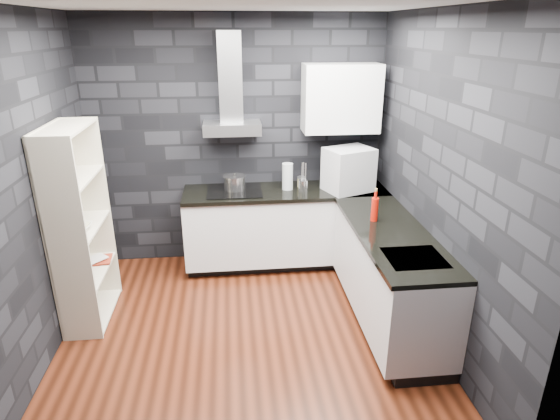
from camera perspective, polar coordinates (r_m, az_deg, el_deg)
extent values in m
plane|color=#491D0F|center=(4.31, -4.13, -14.90)|extent=(3.20, 3.20, 0.00)
plane|color=silver|center=(3.48, -5.40, 23.83)|extent=(3.20, 3.20, 0.00)
cube|color=black|center=(5.24, -5.24, 8.10)|extent=(3.20, 0.05, 2.70)
cube|color=black|center=(2.20, -3.33, -11.52)|extent=(3.20, 0.05, 2.70)
cube|color=black|center=(3.99, -28.70, 1.23)|extent=(0.05, 3.20, 2.70)
cube|color=black|center=(4.05, 18.99, 3.01)|extent=(0.05, 3.20, 2.70)
cube|color=black|center=(5.45, 0.57, -5.85)|extent=(2.18, 0.50, 0.10)
cube|color=black|center=(4.58, 13.18, -12.25)|extent=(0.50, 1.78, 0.10)
cube|color=silver|center=(5.23, 0.64, -1.86)|extent=(2.20, 0.60, 0.76)
cube|color=silver|center=(4.35, 13.16, -7.58)|extent=(0.60, 1.80, 0.76)
cube|color=black|center=(5.08, 0.67, 2.24)|extent=(2.20, 0.62, 0.04)
cube|color=black|center=(4.17, 13.48, -2.77)|extent=(0.62, 1.80, 0.04)
cube|color=black|center=(5.24, 9.38, 2.56)|extent=(0.62, 0.62, 0.04)
cube|color=#A9AAAE|center=(5.00, -5.85, 9.91)|extent=(0.60, 0.34, 0.12)
cube|color=#A9AAAE|center=(5.00, -6.09, 15.81)|extent=(0.24, 0.20, 0.90)
cube|color=silver|center=(5.09, 7.44, 13.35)|extent=(0.80, 0.35, 0.70)
cube|color=black|center=(5.05, -5.56, 2.33)|extent=(0.58, 0.50, 0.01)
cube|color=#A9AAAE|center=(3.75, 16.10, -5.66)|extent=(0.44, 0.40, 0.01)
cylinder|color=silver|center=(5.07, -5.55, 3.29)|extent=(0.30, 0.30, 0.14)
cylinder|color=#B5BFC4|center=(5.06, 0.93, 4.11)|extent=(0.12, 0.12, 0.29)
cylinder|color=tan|center=(5.17, 2.57, 3.38)|extent=(0.09, 0.09, 0.10)
cylinder|color=silver|center=(5.02, 2.84, 2.98)|extent=(0.13, 0.13, 0.13)
cube|color=#AEB0B6|center=(5.06, 8.35, 4.84)|extent=(0.57, 0.51, 0.47)
cylinder|color=#A61207|center=(4.32, 11.46, 0.07)|extent=(0.07, 0.07, 0.22)
cube|color=beige|center=(4.49, -23.14, -1.96)|extent=(0.59, 0.87, 1.80)
imported|color=white|center=(4.38, -23.56, -2.03)|extent=(0.28, 0.28, 0.06)
imported|color=maroon|center=(4.79, -21.97, -4.65)|extent=(0.17, 0.04, 0.23)
imported|color=#B2B2B2|center=(4.80, -22.29, -4.30)|extent=(0.12, 0.12, 0.21)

